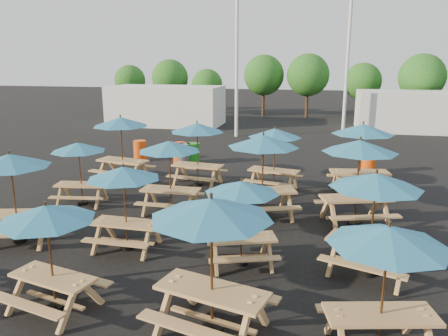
% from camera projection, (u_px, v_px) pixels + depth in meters
% --- Properties ---
extents(ground, '(120.00, 120.00, 0.00)m').
position_uv_depth(ground, '(213.00, 214.00, 13.50)').
color(ground, black).
rests_on(ground, ground).
extents(picnic_unit_1, '(2.43, 2.43, 2.37)m').
position_uv_depth(picnic_unit_1, '(11.00, 166.00, 10.93)').
color(picnic_unit_1, '#B07D4E').
rests_on(picnic_unit_1, ground).
extents(picnic_unit_2, '(1.98, 1.98, 2.09)m').
position_uv_depth(picnic_unit_2, '(79.00, 151.00, 13.98)').
color(picnic_unit_2, '#B07D4E').
rests_on(picnic_unit_2, ground).
extents(picnic_unit_3, '(2.49, 2.49, 2.54)m').
position_uv_depth(picnic_unit_3, '(121.00, 126.00, 16.66)').
color(picnic_unit_3, '#B07D4E').
rests_on(picnic_unit_3, ground).
extents(picnic_unit_4, '(2.12, 2.12, 2.11)m').
position_uv_depth(picnic_unit_4, '(47.00, 220.00, 7.88)').
color(picnic_unit_4, '#B07D4E').
rests_on(picnic_unit_4, ground).
extents(picnic_unit_5, '(1.83, 1.83, 2.15)m').
position_uv_depth(picnic_unit_5, '(124.00, 178.00, 10.56)').
color(picnic_unit_5, '#B07D4E').
rests_on(picnic_unit_5, ground).
extents(picnic_unit_6, '(1.92, 1.92, 2.29)m').
position_uv_depth(picnic_unit_6, '(169.00, 151.00, 13.16)').
color(picnic_unit_6, '#B07D4E').
rests_on(picnic_unit_6, ground).
extents(picnic_unit_7, '(2.20, 2.20, 2.40)m').
position_uv_depth(picnic_unit_7, '(197.00, 132.00, 16.11)').
color(picnic_unit_7, '#B07D4E').
rests_on(picnic_unit_7, ground).
extents(picnic_unit_8, '(2.52, 2.52, 2.47)m').
position_uv_depth(picnic_unit_8, '(211.00, 218.00, 7.12)').
color(picnic_unit_8, '#B07D4E').
rests_on(picnic_unit_8, ground).
extents(picnic_unit_9, '(2.16, 2.16, 2.03)m').
position_uv_depth(picnic_unit_9, '(242.00, 193.00, 9.75)').
color(picnic_unit_9, '#B07D4E').
rests_on(picnic_unit_9, ground).
extents(picnic_unit_10, '(2.69, 2.69, 2.53)m').
position_uv_depth(picnic_unit_10, '(263.00, 147.00, 12.76)').
color(picnic_unit_10, '#B07D4E').
rests_on(picnic_unit_10, ground).
extents(picnic_unit_11, '(2.26, 2.26, 2.30)m').
position_uv_depth(picnic_unit_11, '(275.00, 137.00, 15.49)').
color(picnic_unit_11, '#B07D4E').
rests_on(picnic_unit_11, ground).
extents(picnic_unit_12, '(2.23, 2.23, 2.22)m').
position_uv_depth(picnic_unit_12, '(388.00, 245.00, 6.60)').
color(picnic_unit_12, '#B07D4E').
rests_on(picnic_unit_12, ground).
extents(picnic_unit_13, '(2.49, 2.49, 2.34)m').
position_uv_depth(picnic_unit_13, '(375.00, 188.00, 9.21)').
color(picnic_unit_13, '#B07D4E').
rests_on(picnic_unit_13, ground).
extents(picnic_unit_14, '(2.64, 2.64, 2.51)m').
position_uv_depth(picnic_unit_14, '(360.00, 152.00, 12.10)').
color(picnic_unit_14, '#B07D4E').
rests_on(picnic_unit_14, ground).
extents(picnic_unit_15, '(2.42, 2.42, 2.54)m').
position_uv_depth(picnic_unit_15, '(363.00, 134.00, 14.92)').
color(picnic_unit_15, '#B07D4E').
rests_on(picnic_unit_15, ground).
extents(waste_bin_0, '(0.60, 0.60, 0.96)m').
position_uv_depth(waste_bin_0, '(140.00, 151.00, 20.55)').
color(waste_bin_0, '#E9490D').
rests_on(waste_bin_0, ground).
extents(waste_bin_1, '(0.60, 0.60, 0.96)m').
position_uv_depth(waste_bin_1, '(180.00, 153.00, 20.08)').
color(waste_bin_1, '#E9490D').
rests_on(waste_bin_1, ground).
extents(waste_bin_2, '(0.60, 0.60, 0.96)m').
position_uv_depth(waste_bin_2, '(193.00, 153.00, 19.92)').
color(waste_bin_2, '#178319').
rests_on(waste_bin_2, ground).
extents(waste_bin_3, '(0.60, 0.60, 0.96)m').
position_uv_depth(waste_bin_3, '(184.00, 154.00, 19.78)').
color(waste_bin_3, gray).
rests_on(waste_bin_3, ground).
extents(waste_bin_4, '(0.60, 0.60, 0.96)m').
position_uv_depth(waste_bin_4, '(369.00, 162.00, 18.29)').
color(waste_bin_4, '#E9490D').
rests_on(waste_bin_4, ground).
extents(mast_0, '(0.20, 0.20, 12.00)m').
position_uv_depth(mast_0, '(237.00, 36.00, 25.75)').
color(mast_0, silver).
rests_on(mast_0, ground).
extents(mast_1, '(0.20, 0.20, 12.00)m').
position_uv_depth(mast_1, '(349.00, 37.00, 26.27)').
color(mast_1, silver).
rests_on(mast_1, ground).
extents(event_tent_0, '(8.00, 4.00, 2.80)m').
position_uv_depth(event_tent_0, '(166.00, 106.00, 31.91)').
color(event_tent_0, silver).
rests_on(event_tent_0, ground).
extents(event_tent_1, '(7.00, 4.00, 2.60)m').
position_uv_depth(event_tent_1, '(411.00, 111.00, 29.29)').
color(event_tent_1, silver).
rests_on(event_tent_1, ground).
extents(tree_0, '(2.80, 2.80, 4.24)m').
position_uv_depth(tree_0, '(130.00, 81.00, 39.71)').
color(tree_0, '#382314').
rests_on(tree_0, ground).
extents(tree_1, '(3.11, 3.11, 4.72)m').
position_uv_depth(tree_1, '(170.00, 78.00, 37.45)').
color(tree_1, '#382314').
rests_on(tree_1, ground).
extents(tree_2, '(2.59, 2.59, 3.93)m').
position_uv_depth(tree_2, '(207.00, 85.00, 36.63)').
color(tree_2, '#382314').
rests_on(tree_2, ground).
extents(tree_3, '(3.36, 3.36, 5.09)m').
position_uv_depth(tree_3, '(264.00, 75.00, 36.47)').
color(tree_3, '#382314').
rests_on(tree_3, ground).
extents(tree_4, '(3.41, 3.41, 5.17)m').
position_uv_depth(tree_4, '(308.00, 75.00, 35.25)').
color(tree_4, '#382314').
rests_on(tree_4, ground).
extents(tree_5, '(2.94, 2.94, 4.45)m').
position_uv_depth(tree_5, '(363.00, 81.00, 34.85)').
color(tree_5, '#382314').
rests_on(tree_5, ground).
extents(tree_6, '(3.38, 3.38, 5.13)m').
position_uv_depth(tree_6, '(422.00, 77.00, 32.21)').
color(tree_6, '#382314').
rests_on(tree_6, ground).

